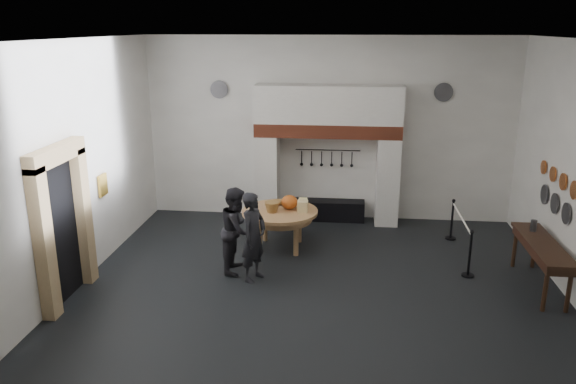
# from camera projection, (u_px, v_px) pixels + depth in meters

# --- Properties ---
(floor) EXTENTS (9.00, 8.00, 0.02)m
(floor) POSITION_uv_depth(u_px,v_px,m) (318.00, 284.00, 10.65)
(floor) COLOR black
(floor) RESTS_ON ground
(ceiling) EXTENTS (9.00, 8.00, 0.02)m
(ceiling) POSITION_uv_depth(u_px,v_px,m) (322.00, 39.00, 9.36)
(ceiling) COLOR silver
(ceiling) RESTS_ON wall_back
(wall_back) EXTENTS (9.00, 0.02, 4.50)m
(wall_back) POSITION_uv_depth(u_px,v_px,m) (328.00, 130.00, 13.81)
(wall_back) COLOR white
(wall_back) RESTS_ON floor
(wall_front) EXTENTS (9.00, 0.02, 4.50)m
(wall_front) POSITION_uv_depth(u_px,v_px,m) (301.00, 259.00, 6.19)
(wall_front) COLOR white
(wall_front) RESTS_ON floor
(wall_left) EXTENTS (0.02, 8.00, 4.50)m
(wall_left) POSITION_uv_depth(u_px,v_px,m) (79.00, 163.00, 10.46)
(wall_left) COLOR white
(wall_left) RESTS_ON floor
(chimney_pier_left) EXTENTS (0.55, 0.70, 2.15)m
(chimney_pier_left) POSITION_uv_depth(u_px,v_px,m) (268.00, 178.00, 13.97)
(chimney_pier_left) COLOR silver
(chimney_pier_left) RESTS_ON floor
(chimney_pier_right) EXTENTS (0.55, 0.70, 2.15)m
(chimney_pier_right) POSITION_uv_depth(u_px,v_px,m) (387.00, 181.00, 13.67)
(chimney_pier_right) COLOR silver
(chimney_pier_right) RESTS_ON floor
(hearth_brick_band) EXTENTS (3.50, 0.72, 0.32)m
(hearth_brick_band) POSITION_uv_depth(u_px,v_px,m) (328.00, 130.00, 13.46)
(hearth_brick_band) COLOR #9E442B
(hearth_brick_band) RESTS_ON chimney_pier_left
(chimney_hood) EXTENTS (3.50, 0.70, 0.90)m
(chimney_hood) POSITION_uv_depth(u_px,v_px,m) (328.00, 104.00, 13.29)
(chimney_hood) COLOR silver
(chimney_hood) RESTS_ON hearth_brick_band
(iron_range) EXTENTS (1.90, 0.45, 0.50)m
(iron_range) POSITION_uv_depth(u_px,v_px,m) (326.00, 210.00, 14.12)
(iron_range) COLOR black
(iron_range) RESTS_ON floor
(utensil_rail) EXTENTS (1.60, 0.02, 0.02)m
(utensil_rail) POSITION_uv_depth(u_px,v_px,m) (328.00, 150.00, 13.88)
(utensil_rail) COLOR black
(utensil_rail) RESTS_ON wall_back
(door_recess) EXTENTS (0.04, 1.10, 2.50)m
(door_recess) POSITION_uv_depth(u_px,v_px,m) (60.00, 232.00, 9.80)
(door_recess) COLOR black
(door_recess) RESTS_ON floor
(door_jamb_near) EXTENTS (0.22, 0.30, 2.60)m
(door_jamb_near) POSITION_uv_depth(u_px,v_px,m) (44.00, 245.00, 9.11)
(door_jamb_near) COLOR tan
(door_jamb_near) RESTS_ON floor
(door_jamb_far) EXTENTS (0.22, 0.30, 2.60)m
(door_jamb_far) POSITION_uv_depth(u_px,v_px,m) (83.00, 217.00, 10.44)
(door_jamb_far) COLOR tan
(door_jamb_far) RESTS_ON floor
(door_lintel) EXTENTS (0.22, 1.70, 0.30)m
(door_lintel) POSITION_uv_depth(u_px,v_px,m) (56.00, 154.00, 9.39)
(door_lintel) COLOR tan
(door_lintel) RESTS_ON door_jamb_near
(wall_plaque) EXTENTS (0.05, 0.34, 0.44)m
(wall_plaque) POSITION_uv_depth(u_px,v_px,m) (103.00, 185.00, 11.41)
(wall_plaque) COLOR gold
(wall_plaque) RESTS_ON wall_left
(work_table) EXTENTS (1.85, 1.85, 0.07)m
(work_table) POSITION_uv_depth(u_px,v_px,m) (280.00, 212.00, 12.16)
(work_table) COLOR tan
(work_table) RESTS_ON floor
(pumpkin) EXTENTS (0.36, 0.36, 0.31)m
(pumpkin) POSITION_uv_depth(u_px,v_px,m) (289.00, 202.00, 12.18)
(pumpkin) COLOR #C6491C
(pumpkin) RESTS_ON work_table
(cheese_block_big) EXTENTS (0.22, 0.22, 0.24)m
(cheese_block_big) POSITION_uv_depth(u_px,v_px,m) (303.00, 206.00, 12.02)
(cheese_block_big) COLOR #DFC685
(cheese_block_big) RESTS_ON work_table
(cheese_block_small) EXTENTS (0.18, 0.18, 0.20)m
(cheese_block_small) POSITION_uv_depth(u_px,v_px,m) (303.00, 203.00, 12.31)
(cheese_block_small) COLOR #FFEF98
(cheese_block_small) RESTS_ON work_table
(wicker_basket) EXTENTS (0.36, 0.36, 0.22)m
(wicker_basket) POSITION_uv_depth(u_px,v_px,m) (272.00, 207.00, 11.99)
(wicker_basket) COLOR #A06A3A
(wicker_basket) RESTS_ON work_table
(bread_loaf) EXTENTS (0.31, 0.18, 0.13)m
(bread_loaf) POSITION_uv_depth(u_px,v_px,m) (277.00, 202.00, 12.48)
(bread_loaf) COLOR olive
(bread_loaf) RESTS_ON work_table
(visitor_near) EXTENTS (0.64, 0.75, 1.74)m
(visitor_near) POSITION_uv_depth(u_px,v_px,m) (254.00, 237.00, 10.63)
(visitor_near) COLOR black
(visitor_near) RESTS_ON floor
(visitor_far) EXTENTS (0.68, 0.85, 1.71)m
(visitor_far) POSITION_uv_depth(u_px,v_px,m) (237.00, 229.00, 11.05)
(visitor_far) COLOR #222227
(visitor_far) RESTS_ON floor
(side_table) EXTENTS (0.55, 2.20, 0.06)m
(side_table) POSITION_uv_depth(u_px,v_px,m) (543.00, 244.00, 10.29)
(side_table) COLOR #321B12
(side_table) RESTS_ON floor
(pewter_jug) EXTENTS (0.12, 0.12, 0.22)m
(pewter_jug) POSITION_uv_depth(u_px,v_px,m) (534.00, 226.00, 10.82)
(pewter_jug) COLOR #4F4F54
(pewter_jug) RESTS_ON side_table
(copper_pan_a) EXTENTS (0.03, 0.34, 0.34)m
(copper_pan_a) POSITION_uv_depth(u_px,v_px,m) (574.00, 190.00, 9.82)
(copper_pan_a) COLOR #C6662D
(copper_pan_a) RESTS_ON wall_right
(copper_pan_b) EXTENTS (0.03, 0.32, 0.32)m
(copper_pan_b) POSITION_uv_depth(u_px,v_px,m) (563.00, 182.00, 10.35)
(copper_pan_b) COLOR #C6662D
(copper_pan_b) RESTS_ON wall_right
(copper_pan_c) EXTENTS (0.03, 0.30, 0.30)m
(copper_pan_c) POSITION_uv_depth(u_px,v_px,m) (553.00, 174.00, 10.87)
(copper_pan_c) COLOR #C6662D
(copper_pan_c) RESTS_ON wall_right
(copper_pan_d) EXTENTS (0.03, 0.28, 0.28)m
(copper_pan_d) POSITION_uv_depth(u_px,v_px,m) (544.00, 167.00, 11.40)
(copper_pan_d) COLOR #C6662D
(copper_pan_d) RESTS_ON wall_right
(pewter_plate_left) EXTENTS (0.03, 0.40, 0.40)m
(pewter_plate_left) POSITION_uv_depth(u_px,v_px,m) (566.00, 213.00, 10.16)
(pewter_plate_left) COLOR #4C4C51
(pewter_plate_left) RESTS_ON wall_right
(pewter_plate_mid) EXTENTS (0.03, 0.40, 0.40)m
(pewter_plate_mid) POSITION_uv_depth(u_px,v_px,m) (555.00, 203.00, 10.73)
(pewter_plate_mid) COLOR #4C4C51
(pewter_plate_mid) RESTS_ON wall_right
(pewter_plate_right) EXTENTS (0.03, 0.40, 0.40)m
(pewter_plate_right) POSITION_uv_depth(u_px,v_px,m) (544.00, 194.00, 11.30)
(pewter_plate_right) COLOR #4C4C51
(pewter_plate_right) RESTS_ON wall_right
(pewter_plate_back_left) EXTENTS (0.44, 0.03, 0.44)m
(pewter_plate_back_left) POSITION_uv_depth(u_px,v_px,m) (219.00, 89.00, 13.78)
(pewter_plate_back_left) COLOR #4C4C51
(pewter_plate_back_left) RESTS_ON wall_back
(pewter_plate_back_right) EXTENTS (0.44, 0.03, 0.44)m
(pewter_plate_back_right) POSITION_uv_depth(u_px,v_px,m) (444.00, 92.00, 13.23)
(pewter_plate_back_right) COLOR #4C4C51
(pewter_plate_back_right) RESTS_ON wall_back
(barrier_post_near) EXTENTS (0.05, 0.05, 0.90)m
(barrier_post_near) POSITION_uv_depth(u_px,v_px,m) (470.00, 255.00, 10.88)
(barrier_post_near) COLOR black
(barrier_post_near) RESTS_ON floor
(barrier_post_far) EXTENTS (0.05, 0.05, 0.90)m
(barrier_post_far) POSITION_uv_depth(u_px,v_px,m) (452.00, 220.00, 12.78)
(barrier_post_far) COLOR black
(barrier_post_far) RESTS_ON floor
(barrier_rope) EXTENTS (0.04, 2.00, 0.04)m
(barrier_rope) POSITION_uv_depth(u_px,v_px,m) (462.00, 218.00, 11.71)
(barrier_rope) COLOR white
(barrier_rope) RESTS_ON barrier_post_near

